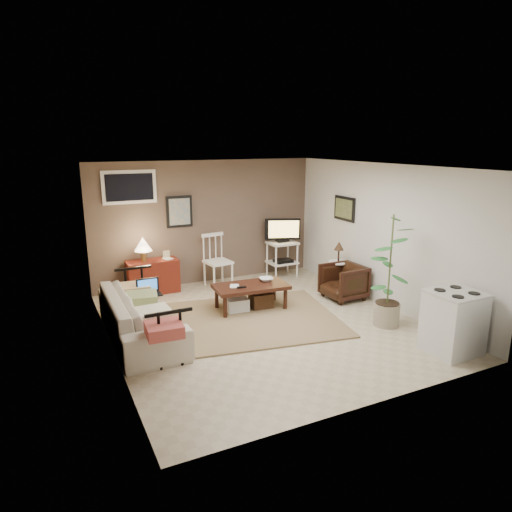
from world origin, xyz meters
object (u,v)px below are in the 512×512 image
red_console (152,273)px  stove (453,322)px  spindle_chair (218,262)px  sofa (140,308)px  side_table (338,261)px  potted_plant (390,267)px  tv_stand (282,246)px  coffee_table (250,295)px  armchair (343,280)px

red_console → stove: (3.02, -4.19, 0.05)m
stove → spindle_chair: bearing=113.6°
sofa → side_table: size_ratio=2.34×
red_console → potted_plant: 4.26m
sofa → spindle_chair: spindle_chair is taller
sofa → potted_plant: size_ratio=1.28×
spindle_chair → tv_stand: bearing=1.3°
side_table → coffee_table: bearing=-174.6°
sofa → tv_stand: size_ratio=1.84×
sofa → potted_plant: (3.48, -1.20, 0.49)m
tv_stand → side_table: 1.39m
spindle_chair → potted_plant: size_ratio=0.58×
stove → coffee_table: bearing=124.0°
coffee_table → potted_plant: size_ratio=0.72×
spindle_chair → side_table: bearing=-33.9°
red_console → side_table: size_ratio=1.12×
armchair → stove: bearing=-1.0°
armchair → side_table: bearing=156.4°
side_table → potted_plant: size_ratio=0.55×
tv_stand → stove: size_ratio=1.42×
sofa → stove: size_ratio=2.62×
potted_plant → stove: potted_plant is taller
coffee_table → stove: size_ratio=1.47×
side_table → armchair: size_ratio=1.39×
spindle_chair → armchair: spindle_chair is taller
side_table → stove: (-0.14, -2.78, -0.17)m
tv_stand → potted_plant: bearing=-86.7°
tv_stand → stove: (0.32, -4.09, -0.22)m
stove → sofa: bearing=147.6°
spindle_chair → red_console: bearing=174.1°
side_table → tv_stand: bearing=109.3°
armchair → stove: size_ratio=0.80×
coffee_table → sofa: size_ratio=0.56×
tv_stand → stove: 4.11m
coffee_table → side_table: size_ratio=1.32×
armchair → red_console: bearing=-122.7°
coffee_table → spindle_chair: size_ratio=1.24×
sofa → stove: (3.63, -2.30, -0.01)m
potted_plant → stove: bearing=-82.2°
potted_plant → red_console: bearing=132.9°
stove → armchair: bearing=90.5°
armchair → potted_plant: bearing=-7.3°
sofa → potted_plant: bearing=-109.1°
coffee_table → red_console: bearing=128.5°
armchair → stove: 2.38m
armchair → potted_plant: (-0.13, -1.28, 0.59)m
sofa → tv_stand: bearing=-61.6°
coffee_table → tv_stand: 2.11m
coffee_table → stove: 3.14m
red_console → tv_stand: (2.70, -0.10, 0.27)m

